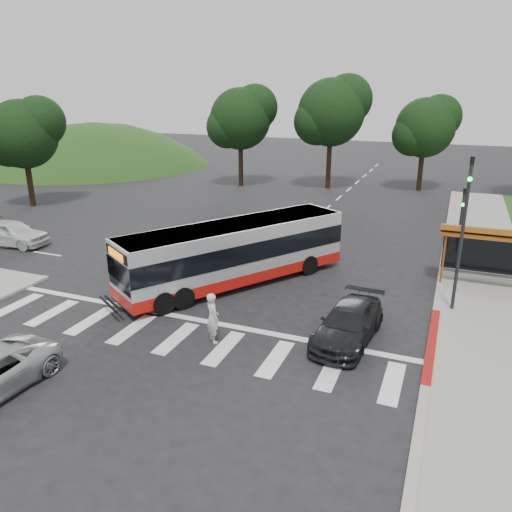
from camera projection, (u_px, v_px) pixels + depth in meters
The scene contains 17 objects.
ground at pixel (231, 291), 23.25m from camera, with size 140.00×140.00×0.00m, color black.
sidewalk_east at pixel (483, 265), 26.35m from camera, with size 4.00×40.00×0.12m, color gray.
curb_east at pixel (443, 261), 27.06m from camera, with size 0.30×40.00×0.15m, color #9E9991.
curb_east_red at pixel (431, 344), 18.28m from camera, with size 0.32×6.00×0.15m, color maroon.
hillside_nw at pixel (96, 164), 60.92m from camera, with size 44.00×44.00×10.00m, color #1E3B13.
crosswalk_ladder at pixel (176, 338), 18.86m from camera, with size 18.00×2.60×0.01m, color silver.
bus_shelter at pixel (488, 238), 23.15m from camera, with size 4.20×1.60×2.86m.
traffic_signal_ne_tall at pixel (464, 223), 19.91m from camera, with size 0.18×0.37×6.50m.
traffic_signal_ne_short at pixel (461, 216), 26.50m from camera, with size 0.18×0.37×4.00m.
tree_north_a at pixel (332, 111), 44.58m from camera, with size 6.60×6.15×10.17m.
tree_north_b at pixel (426, 127), 43.90m from camera, with size 5.72×5.33×8.43m.
tree_north_c at pixel (241, 118), 45.86m from camera, with size 6.16×5.74×9.30m.
tree_west_a at pixel (24, 133), 38.02m from camera, with size 5.72×5.33×8.43m.
transit_bus at pixel (235, 254), 23.69m from camera, with size 2.48×11.45×2.96m, color #BABDC0, non-canonical shape.
pedestrian at pixel (213, 318), 18.34m from camera, with size 0.71×0.46×1.94m, color silver.
dark_sedan at pixel (348, 324), 18.55m from camera, with size 1.87×4.60×1.33m, color black.
west_car_white at pixel (11, 233), 29.67m from camera, with size 1.82×4.52×1.54m, color silver.
Camera 1 is at (9.11, -19.49, 9.04)m, focal length 35.00 mm.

